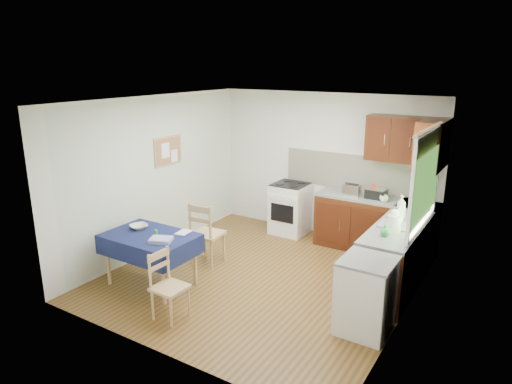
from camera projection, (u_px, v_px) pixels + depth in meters
The scene contains 33 objects.
floor at pixel (262, 277), 6.58m from camera, with size 4.20×4.20×0.00m, color #4C3414.
ceiling at pixel (263, 101), 5.89m from camera, with size 4.00×4.20×0.02m, color silver.
wall_back at pixel (325, 165), 7.95m from camera, with size 4.00×0.02×2.50m, color silver.
wall_front at pixel (153, 243), 4.52m from camera, with size 4.00×0.02×2.50m, color silver.
wall_left at pixel (155, 175), 7.25m from camera, with size 0.02×4.20×2.50m, color silver.
wall_right at pixel (412, 219), 5.22m from camera, with size 0.02×4.20×2.50m, color silver.
base_cabinets at pixel (384, 240), 6.80m from camera, with size 1.90×2.30×0.86m.
worktop_back at pixel (377, 199), 7.28m from camera, with size 1.90×0.60×0.04m, color gray.
worktop_right at pixel (398, 228), 6.01m from camera, with size 0.60×1.70×0.04m, color gray.
worktop_corner at pixel (419, 205), 6.95m from camera, with size 0.60×0.60×0.04m, color gray.
splashback at pixel (360, 173), 7.62m from camera, with size 2.70×0.02×0.60m, color white.
upper_cabinets at pixel (413, 141), 6.77m from camera, with size 1.20×0.85×0.70m.
stove at pixel (290, 208), 8.18m from camera, with size 0.60×0.61×0.92m.
window at pixel (426, 173), 5.70m from camera, with size 0.04×1.48×1.26m.
fridge at pixel (366, 296), 5.15m from camera, with size 0.58×0.60×0.89m.
corkboard at pixel (168, 151), 7.39m from camera, with size 0.04×0.62×0.47m.
dining_table at pixel (150, 242), 6.18m from camera, with size 1.22×0.83×0.74m.
chair_far at pixel (206, 232), 6.87m from camera, with size 0.47×0.47×0.99m.
chair_near at pixel (167, 283), 5.43m from camera, with size 0.38×0.38×0.84m.
toaster at pixel (352, 190), 7.36m from camera, with size 0.27×0.17×0.21m.
sandwich_press at pixel (376, 193), 7.23m from camera, with size 0.31×0.27×0.18m.
sauce_bottle at pixel (373, 192), 7.17m from camera, with size 0.05×0.05×0.23m, color red.
yellow_packet at pixel (377, 191), 7.37m from camera, with size 0.12×0.08×0.15m, color yellow.
dish_rack at pixel (397, 225), 6.00m from camera, with size 0.45×0.34×0.21m.
kettle at pixel (394, 222), 5.78m from camera, with size 0.18×0.18×0.30m.
cup at pixel (384, 198), 7.05m from camera, with size 0.13×0.13×0.10m, color white.
soap_bottle_a at pixel (401, 207), 6.26m from camera, with size 0.13×0.13×0.33m, color white.
soap_bottle_b at pixel (396, 214), 6.21m from camera, with size 0.08×0.08×0.18m, color blue.
soap_bottle_c at pixel (385, 230), 5.64m from camera, with size 0.12×0.12×0.15m, color green.
plate_bowl at pixel (139, 227), 6.37m from camera, with size 0.24×0.24×0.06m, color beige.
book at pixel (179, 232), 6.24m from camera, with size 0.16×0.22×0.02m, color white.
spice_jar at pixel (156, 233), 6.09m from camera, with size 0.04×0.04×0.09m, color green.
tea_towel at pixel (161, 240), 5.91m from camera, with size 0.28×0.22×0.05m, color navy.
Camera 1 is at (3.09, -5.14, 2.98)m, focal length 32.00 mm.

